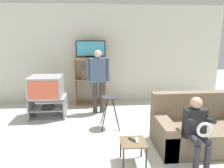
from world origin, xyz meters
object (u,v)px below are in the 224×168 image
(folding_stool, at_px, (110,103))
(couch, at_px, (200,130))
(media_shelf, at_px, (90,81))
(television_flat, at_px, (91,50))
(television_main, at_px, (46,87))
(snack_table, at_px, (133,145))
(person_seated_child, at_px, (197,127))
(remote_control_white, at_px, (137,141))
(person_standing_adult, at_px, (98,76))
(remote_control_black, at_px, (132,140))
(tv_stand, at_px, (48,107))

(folding_stool, distance_m, couch, 1.71)
(media_shelf, xyz_separation_m, television_flat, (0.03, -0.01, 0.82))
(media_shelf, height_order, folding_stool, media_shelf)
(television_main, height_order, snack_table, television_main)
(person_seated_child, bearing_deg, couch, 57.04)
(remote_control_white, relative_size, person_standing_adult, 0.10)
(media_shelf, distance_m, remote_control_black, 2.91)
(tv_stand, relative_size, media_shelf, 0.64)
(snack_table, distance_m, remote_control_black, 0.07)
(television_flat, xyz_separation_m, couch, (1.83, -2.42, -1.17))
(couch, bearing_deg, media_shelf, 127.39)
(media_shelf, bearing_deg, television_flat, -14.01)
(person_standing_adult, xyz_separation_m, person_seated_child, (1.33, -2.26, -0.32))
(tv_stand, xyz_separation_m, remote_control_white, (1.65, -2.01, 0.13))
(television_flat, xyz_separation_m, person_standing_adult, (0.17, -0.67, -0.55))
(person_seated_child, bearing_deg, television_flat, 117.06)
(tv_stand, distance_m, media_shelf, 1.33)
(snack_table, xyz_separation_m, remote_control_black, (-0.01, 0.04, 0.06))
(television_flat, relative_size, snack_table, 2.05)
(media_shelf, bearing_deg, remote_control_white, -76.24)
(remote_control_white, bearing_deg, snack_table, -168.11)
(television_main, relative_size, person_standing_adult, 0.47)
(couch, height_order, person_seated_child, person_seated_child)
(folding_stool, xyz_separation_m, remote_control_black, (0.23, -1.27, -0.16))
(remote_control_black, bearing_deg, tv_stand, 94.77)
(tv_stand, bearing_deg, person_seated_child, -40.23)
(television_flat, distance_m, person_seated_child, 3.41)
(remote_control_black, relative_size, couch, 0.09)
(couch, bearing_deg, snack_table, -160.65)
(person_standing_adult, bearing_deg, television_main, -171.45)
(television_main, bearing_deg, snack_table, -51.12)
(television_main, distance_m, television_flat, 1.51)
(remote_control_white, height_order, couch, couch)
(media_shelf, height_order, couch, media_shelf)
(remote_control_black, bearing_deg, snack_table, -113.90)
(tv_stand, xyz_separation_m, snack_table, (1.60, -2.01, 0.07))
(media_shelf, height_order, snack_table, media_shelf)
(media_shelf, relative_size, couch, 0.81)
(television_main, relative_size, folding_stool, 1.09)
(television_flat, bearing_deg, person_standing_adult, -76.14)
(tv_stand, xyz_separation_m, person_standing_adult, (1.15, 0.16, 0.67))
(tv_stand, height_order, couch, couch)
(television_main, height_order, media_shelf, media_shelf)
(television_flat, bearing_deg, remote_control_black, -77.78)
(media_shelf, relative_size, remote_control_black, 8.60)
(tv_stand, relative_size, television_flat, 1.05)
(remote_control_black, relative_size, person_seated_child, 0.15)
(tv_stand, bearing_deg, television_flat, 40.45)
(tv_stand, bearing_deg, remote_control_white, -50.62)
(remote_control_black, height_order, person_standing_adult, person_standing_adult)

